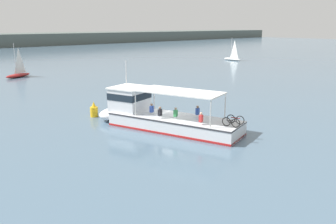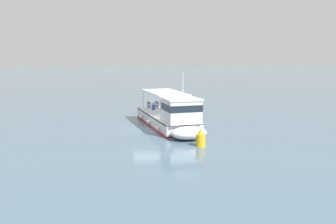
# 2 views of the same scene
# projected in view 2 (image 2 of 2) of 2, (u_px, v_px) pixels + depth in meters

# --- Properties ---
(ground_plane) EXTENTS (400.00, 400.00, 0.00)m
(ground_plane) POSITION_uv_depth(u_px,v_px,m) (147.00, 130.00, 32.63)
(ground_plane) COLOR slate
(ferry_main) EXTENTS (6.41, 13.07, 5.32)m
(ferry_main) POSITION_uv_depth(u_px,v_px,m) (171.00, 118.00, 32.94)
(ferry_main) COLOR silver
(ferry_main) RESTS_ON ground
(channel_buoy) EXTENTS (0.70, 0.70, 1.40)m
(channel_buoy) POSITION_uv_depth(u_px,v_px,m) (201.00, 139.00, 26.61)
(channel_buoy) COLOR gold
(channel_buoy) RESTS_ON ground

